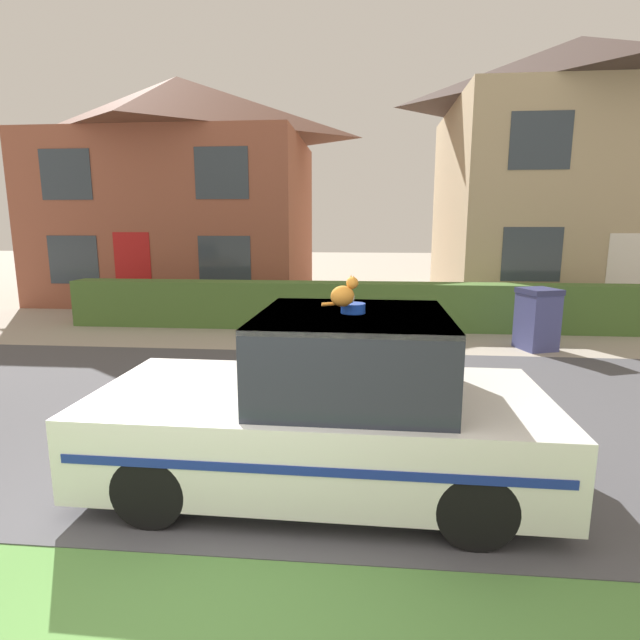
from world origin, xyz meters
The scene contains 8 objects.
ground_plane centered at (0.00, 0.00, 0.00)m, with size 80.00×80.00×0.00m, color #A89E8E.
road_strip centered at (0.00, 3.50, 0.01)m, with size 28.00×5.77×0.01m, color #4C4C51.
garden_hedge centered at (0.69, 8.58, 0.52)m, with size 12.59×0.64×1.04m, color #4C7233.
police_car centered at (0.77, 1.73, 0.70)m, with size 3.93×1.85×1.63m.
cat centered at (0.91, 1.55, 1.75)m, with size 0.30×0.20×0.25m.
house_left centered at (-4.73, 13.32, 3.42)m, with size 8.01×5.90×6.71m.
house_right centered at (6.98, 13.29, 3.80)m, with size 7.31×6.72×7.46m.
wheelie_bin centered at (4.27, 7.00, 0.58)m, with size 0.78×0.81×1.14m.
Camera 1 is at (1.08, -2.42, 2.29)m, focal length 28.00 mm.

